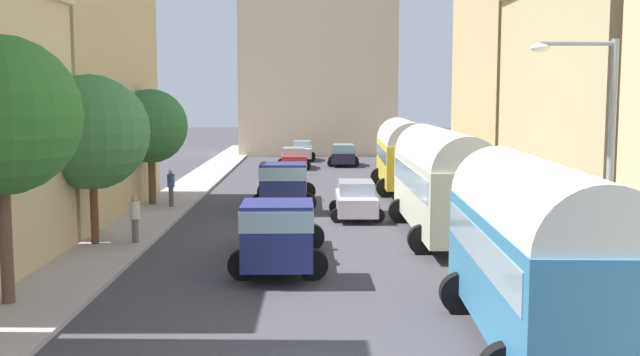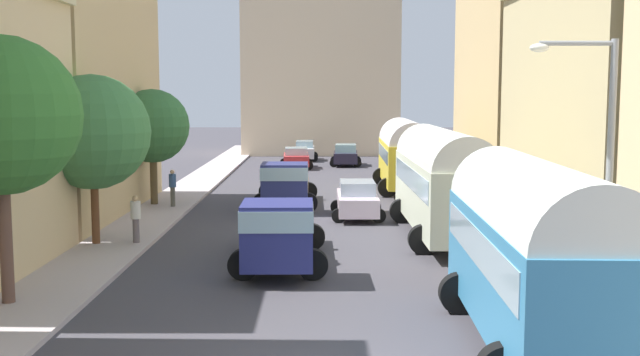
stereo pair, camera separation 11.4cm
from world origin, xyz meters
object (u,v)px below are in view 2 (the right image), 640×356
(parked_bus_1, at_px, (440,177))
(streetlamp_near, at_px, (597,156))
(cargo_truck_1, at_px, (285,183))
(car_0, at_px, (295,158))
(parked_bus_0, at_px, (533,246))
(cargo_truck_0, at_px, (278,231))
(car_3, at_px, (344,155))
(car_1, at_px, (303,151))
(car_2, at_px, (356,200))
(pedestrian_1, at_px, (171,187))
(parked_bus_2, at_px, (404,152))
(pedestrian_2, at_px, (134,217))

(parked_bus_1, bearing_deg, streetlamp_near, -80.87)
(cargo_truck_1, height_order, car_0, cargo_truck_1)
(parked_bus_0, height_order, cargo_truck_0, parked_bus_0)
(cargo_truck_0, bearing_deg, car_3, 84.60)
(car_0, height_order, streetlamp_near, streetlamp_near)
(car_1, bearing_deg, parked_bus_0, -82.75)
(car_2, xyz_separation_m, pedestrian_1, (-8.42, 2.41, 0.26))
(parked_bus_1, xyz_separation_m, car_2, (-2.92, 4.32, -1.45))
(parked_bus_2, xyz_separation_m, car_0, (-6.38, 12.54, -1.38))
(parked_bus_1, height_order, cargo_truck_1, parked_bus_1)
(parked_bus_2, distance_m, pedestrian_2, 18.76)
(pedestrian_2, distance_m, streetlamp_near, 16.01)
(pedestrian_1, bearing_deg, parked_bus_2, 29.83)
(car_0, bearing_deg, parked_bus_0, -80.89)
(parked_bus_0, distance_m, car_3, 40.39)
(parked_bus_2, relative_size, car_0, 2.08)
(cargo_truck_1, bearing_deg, parked_bus_0, -72.80)
(car_2, height_order, streetlamp_near, streetlamp_near)
(streetlamp_near, bearing_deg, cargo_truck_0, 143.12)
(parked_bus_2, height_order, streetlamp_near, streetlamp_near)
(parked_bus_0, height_order, car_0, parked_bus_0)
(parked_bus_1, bearing_deg, car_1, 100.15)
(streetlamp_near, bearing_deg, parked_bus_2, 93.78)
(streetlamp_near, bearing_deg, car_3, 96.46)
(parked_bus_0, height_order, car_2, parked_bus_0)
(parked_bus_2, height_order, car_3, parked_bus_2)
(parked_bus_1, bearing_deg, parked_bus_0, -90.31)
(parked_bus_1, distance_m, streetlamp_near, 11.22)
(cargo_truck_0, distance_m, car_1, 37.36)
(parked_bus_0, bearing_deg, cargo_truck_0, 128.27)
(car_1, relative_size, streetlamp_near, 0.60)
(parked_bus_0, height_order, parked_bus_2, parked_bus_0)
(pedestrian_1, relative_size, streetlamp_near, 0.28)
(car_2, height_order, pedestrian_2, pedestrian_2)
(car_2, distance_m, car_3, 23.45)
(parked_bus_1, relative_size, cargo_truck_0, 1.40)
(parked_bus_0, bearing_deg, car_0, 99.11)
(car_0, height_order, pedestrian_1, pedestrian_1)
(car_1, bearing_deg, streetlamp_near, -80.11)
(car_2, bearing_deg, car_3, 89.28)
(parked_bus_0, xyz_separation_m, parked_bus_1, (0.07, 12.51, 0.03))
(cargo_truck_1, height_order, car_2, cargo_truck_1)
(parked_bus_1, bearing_deg, pedestrian_1, 149.30)
(car_0, bearing_deg, car_1, 85.50)
(parked_bus_2, xyz_separation_m, car_1, (-5.89, 18.72, -1.35))
(car_3, xyz_separation_m, streetlamp_near, (4.38, -38.71, 3.17))
(parked_bus_2, height_order, pedestrian_1, parked_bus_2)
(parked_bus_0, bearing_deg, pedestrian_1, 120.35)
(parked_bus_0, distance_m, car_1, 44.94)
(cargo_truck_0, height_order, car_0, cargo_truck_0)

